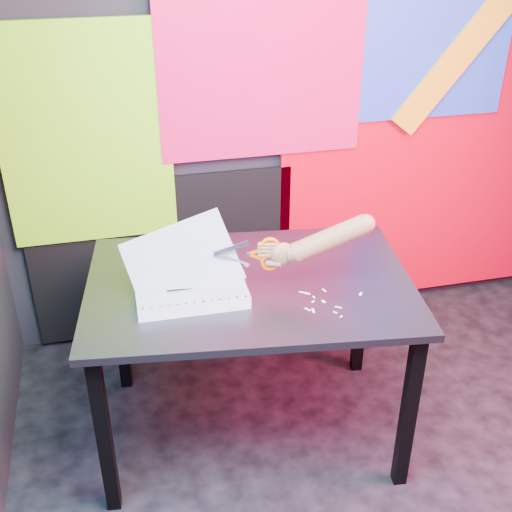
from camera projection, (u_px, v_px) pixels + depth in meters
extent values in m
cube|color=black|center=(312.00, 65.00, 2.95)|extent=(3.00, 0.01, 2.70)
cube|color=red|center=(430.00, 158.00, 3.31)|extent=(1.60, 0.02, 1.60)
cube|color=blue|center=(429.00, 39.00, 2.98)|extent=(0.85, 0.02, 0.75)
cube|color=#DA0E4D|center=(262.00, 70.00, 2.86)|extent=(0.95, 0.02, 0.80)
cube|color=#7ADF15|center=(86.00, 138.00, 2.82)|extent=(0.75, 0.02, 1.00)
cube|color=orange|center=(493.00, 14.00, 2.97)|extent=(0.91, 0.02, 1.11)
cube|color=black|center=(164.00, 256.00, 3.22)|extent=(1.30, 0.02, 0.85)
cube|color=black|center=(104.00, 436.00, 2.27)|extent=(0.06, 0.06, 0.72)
cube|color=black|center=(119.00, 322.00, 2.88)|extent=(0.06, 0.06, 0.72)
cube|color=black|center=(409.00, 412.00, 2.38)|extent=(0.06, 0.06, 0.72)
cube|color=black|center=(361.00, 307.00, 2.98)|extent=(0.06, 0.06, 0.72)
cube|color=#232328|center=(250.00, 285.00, 2.44)|extent=(1.33, 0.97, 0.03)
cube|color=white|center=(190.00, 288.00, 2.35)|extent=(0.40, 0.30, 0.05)
cube|color=white|center=(190.00, 283.00, 2.34)|extent=(0.40, 0.30, 0.00)
cube|color=white|center=(190.00, 282.00, 2.34)|extent=(0.39, 0.28, 0.12)
cube|color=white|center=(186.00, 274.00, 2.33)|extent=(0.42, 0.26, 0.21)
cube|color=white|center=(182.00, 261.00, 2.32)|extent=(0.44, 0.23, 0.29)
cylinder|color=black|center=(143.00, 309.00, 2.19)|extent=(0.01, 0.01, 0.00)
cylinder|color=black|center=(151.00, 308.00, 2.20)|extent=(0.01, 0.01, 0.00)
cylinder|color=black|center=(160.00, 307.00, 2.20)|extent=(0.01, 0.01, 0.00)
cylinder|color=black|center=(169.00, 306.00, 2.21)|extent=(0.01, 0.01, 0.00)
cylinder|color=black|center=(178.00, 304.00, 2.21)|extent=(0.01, 0.01, 0.00)
cylinder|color=black|center=(186.00, 303.00, 2.22)|extent=(0.01, 0.01, 0.00)
cylinder|color=black|center=(195.00, 302.00, 2.22)|extent=(0.01, 0.01, 0.00)
cylinder|color=black|center=(203.00, 301.00, 2.23)|extent=(0.01, 0.01, 0.00)
cylinder|color=black|center=(212.00, 300.00, 2.24)|extent=(0.01, 0.01, 0.00)
cylinder|color=black|center=(220.00, 299.00, 2.24)|extent=(0.01, 0.01, 0.00)
cylinder|color=black|center=(229.00, 298.00, 2.25)|extent=(0.01, 0.01, 0.00)
cylinder|color=black|center=(237.00, 297.00, 2.25)|extent=(0.01, 0.01, 0.00)
cylinder|color=black|center=(246.00, 296.00, 2.26)|extent=(0.01, 0.01, 0.00)
cylinder|color=black|center=(138.00, 270.00, 2.42)|extent=(0.01, 0.01, 0.00)
cylinder|color=black|center=(146.00, 269.00, 2.42)|extent=(0.01, 0.01, 0.00)
cylinder|color=black|center=(154.00, 268.00, 2.43)|extent=(0.01, 0.01, 0.00)
cylinder|color=black|center=(162.00, 267.00, 2.43)|extent=(0.01, 0.01, 0.00)
cylinder|color=black|center=(170.00, 266.00, 2.44)|extent=(0.01, 0.01, 0.00)
cylinder|color=black|center=(177.00, 265.00, 2.45)|extent=(0.01, 0.01, 0.00)
cylinder|color=black|center=(185.00, 265.00, 2.45)|extent=(0.01, 0.01, 0.00)
cylinder|color=black|center=(193.00, 264.00, 2.46)|extent=(0.01, 0.01, 0.00)
cylinder|color=black|center=(201.00, 263.00, 2.46)|extent=(0.01, 0.01, 0.00)
cylinder|color=black|center=(209.00, 262.00, 2.47)|extent=(0.01, 0.01, 0.00)
cylinder|color=black|center=(216.00, 261.00, 2.47)|extent=(0.01, 0.01, 0.00)
cylinder|color=black|center=(224.00, 260.00, 2.48)|extent=(0.01, 0.01, 0.00)
cylinder|color=black|center=(231.00, 259.00, 2.49)|extent=(0.01, 0.01, 0.00)
cube|color=black|center=(163.00, 278.00, 2.36)|extent=(0.07, 0.01, 0.00)
cube|color=black|center=(194.00, 277.00, 2.37)|extent=(0.05, 0.01, 0.00)
cube|color=black|center=(180.00, 290.00, 2.29)|extent=(0.09, 0.01, 0.00)
cube|color=#9195B3|center=(231.00, 248.00, 2.31)|extent=(0.13, 0.03, 0.06)
cube|color=#9195B3|center=(231.00, 260.00, 2.33)|extent=(0.13, 0.03, 0.06)
cylinder|color=#9195B3|center=(249.00, 254.00, 2.32)|extent=(0.02, 0.01, 0.01)
cube|color=#F95100|center=(255.00, 257.00, 2.33)|extent=(0.05, 0.02, 0.03)
cube|color=#F95100|center=(255.00, 252.00, 2.32)|extent=(0.05, 0.02, 0.03)
torus|color=#F95100|center=(270.00, 246.00, 2.31)|extent=(0.07, 0.03, 0.07)
torus|color=#F95100|center=(270.00, 262.00, 2.34)|extent=(0.07, 0.03, 0.07)
ellipsoid|color=#9A643C|center=(283.00, 254.00, 2.32)|extent=(0.09, 0.05, 0.09)
cylinder|color=#9A643C|center=(270.00, 255.00, 2.32)|extent=(0.07, 0.03, 0.02)
cylinder|color=#9A643C|center=(270.00, 251.00, 2.32)|extent=(0.07, 0.03, 0.02)
cylinder|color=#9A643C|center=(270.00, 248.00, 2.31)|extent=(0.06, 0.03, 0.02)
cylinder|color=#9A643C|center=(270.00, 244.00, 2.30)|extent=(0.05, 0.03, 0.02)
cylinder|color=#9A643C|center=(274.00, 264.00, 2.33)|extent=(0.06, 0.05, 0.03)
cylinder|color=#9A643C|center=(295.00, 253.00, 2.32)|extent=(0.06, 0.07, 0.06)
cylinder|color=#9A643C|center=(330.00, 239.00, 2.29)|extent=(0.29, 0.14, 0.19)
sphere|color=#9A643C|center=(366.00, 224.00, 2.26)|extent=(0.07, 0.07, 0.07)
cube|color=beige|center=(341.00, 317.00, 2.23)|extent=(0.01, 0.01, 0.00)
cube|color=beige|center=(302.00, 292.00, 2.37)|extent=(0.02, 0.02, 0.00)
cube|color=beige|center=(338.00, 307.00, 2.28)|extent=(0.02, 0.02, 0.00)
cube|color=beige|center=(313.00, 302.00, 2.32)|extent=(0.02, 0.01, 0.00)
cube|color=beige|center=(324.00, 290.00, 2.38)|extent=(0.01, 0.02, 0.00)
cube|color=beige|center=(335.00, 312.00, 2.26)|extent=(0.01, 0.01, 0.00)
cube|color=beige|center=(308.00, 293.00, 2.36)|extent=(0.02, 0.02, 0.00)
cube|color=beige|center=(361.00, 294.00, 2.36)|extent=(0.02, 0.02, 0.00)
cube|color=beige|center=(314.00, 297.00, 2.34)|extent=(0.01, 0.02, 0.00)
cube|color=beige|center=(313.00, 311.00, 2.27)|extent=(0.01, 0.03, 0.00)
cube|color=beige|center=(324.00, 301.00, 2.32)|extent=(0.01, 0.02, 0.00)
cube|color=beige|center=(308.00, 309.00, 2.27)|extent=(0.02, 0.03, 0.00)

